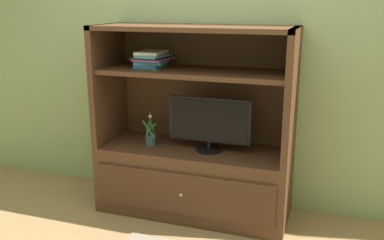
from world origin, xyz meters
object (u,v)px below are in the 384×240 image
object	(u,v)px
media_console	(194,157)
potted_plant	(151,138)
tv_monitor	(209,122)
magazine_stack	(152,59)

from	to	relation	value
media_console	potted_plant	xyz separation A→B (m)	(-0.37, -0.04, 0.13)
tv_monitor	magazine_stack	xyz separation A→B (m)	(-0.49, 0.03, 0.47)
media_console	potted_plant	size ratio (longest dim) A/B	5.53
media_console	magazine_stack	world-z (taller)	media_console
media_console	tv_monitor	size ratio (longest dim) A/B	2.34
tv_monitor	potted_plant	bearing A→B (deg)	-179.50
tv_monitor	potted_plant	world-z (taller)	tv_monitor
potted_plant	magazine_stack	distance (m)	0.66
media_console	tv_monitor	world-z (taller)	media_console
magazine_stack	tv_monitor	bearing A→B (deg)	-3.73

